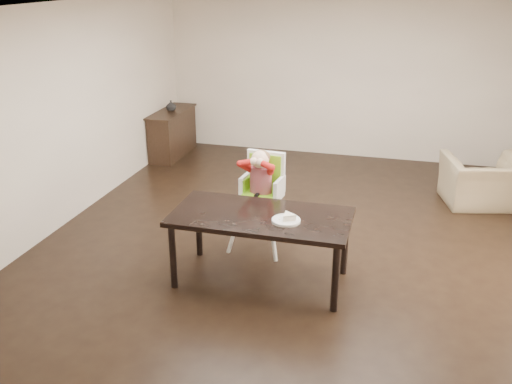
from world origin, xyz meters
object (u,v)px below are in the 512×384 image
at_px(dining_table, 261,222).
at_px(armchair, 485,174).
at_px(sideboard, 172,133).
at_px(high_chair, 262,179).

xyz_separation_m(dining_table, armchair, (2.42, 2.79, -0.22)).
height_order(dining_table, armchair, armchair).
height_order(dining_table, sideboard, sideboard).
relative_size(high_chair, armchair, 1.16).
height_order(armchair, sideboard, armchair).
relative_size(dining_table, high_chair, 1.52).
xyz_separation_m(dining_table, sideboard, (-2.56, 3.74, -0.27)).
distance_m(high_chair, sideboard, 3.80).
bearing_deg(dining_table, high_chair, 104.25).
bearing_deg(high_chair, armchair, 43.05).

